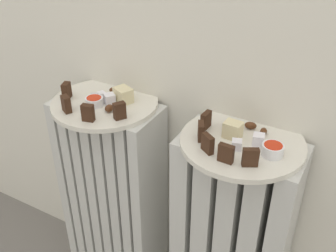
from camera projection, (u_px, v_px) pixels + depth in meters
name	position (u px, v px, depth m)	size (l,w,h in m)	color
radiator_left	(114.00, 201.00, 1.20)	(0.30, 0.15, 0.65)	silver
radiator_right	(230.00, 248.00, 1.05)	(0.30, 0.15, 0.65)	silver
plate_left	(105.00, 103.00, 1.03)	(0.28, 0.28, 0.01)	silver
plate_right	(242.00, 142.00, 0.87)	(0.28, 0.28, 0.01)	silver
dark_cake_slice_left_0	(67.00, 91.00, 1.03)	(0.03, 0.02, 0.04)	#382114
dark_cake_slice_left_1	(66.00, 104.00, 0.96)	(0.03, 0.02, 0.04)	#382114
dark_cake_slice_left_2	(88.00, 113.00, 0.93)	(0.03, 0.02, 0.04)	#382114
dark_cake_slice_left_3	(120.00, 111.00, 0.94)	(0.03, 0.02, 0.04)	#382114
marble_cake_slice_left_0	(123.00, 95.00, 1.01)	(0.04, 0.04, 0.04)	beige
turkish_delight_left_0	(101.00, 95.00, 1.03)	(0.02, 0.02, 0.02)	white
turkish_delight_left_1	(110.00, 99.00, 1.01)	(0.03, 0.03, 0.03)	white
medjool_date_left_0	(109.00, 108.00, 0.97)	(0.03, 0.02, 0.02)	#4C2814
medjool_date_left_1	(114.00, 91.00, 1.05)	(0.03, 0.02, 0.02)	#4C2814
jam_bowl_left	(94.00, 101.00, 1.00)	(0.04, 0.04, 0.02)	white
dark_cake_slice_right_0	(206.00, 120.00, 0.90)	(0.03, 0.01, 0.04)	#382114
dark_cake_slice_right_1	(201.00, 131.00, 0.86)	(0.03, 0.01, 0.04)	#382114
dark_cake_slice_right_2	(208.00, 144.00, 0.82)	(0.03, 0.01, 0.04)	#382114
dark_cake_slice_right_3	(226.00, 153.00, 0.79)	(0.03, 0.01, 0.04)	#382114
dark_cake_slice_right_4	(250.00, 157.00, 0.78)	(0.03, 0.01, 0.04)	#382114
marble_cake_slice_right_0	(233.00, 130.00, 0.87)	(0.04, 0.03, 0.04)	beige
turkish_delight_right_0	(237.00, 145.00, 0.83)	(0.02, 0.02, 0.02)	white
turkish_delight_right_1	(258.00, 140.00, 0.85)	(0.02, 0.02, 0.02)	white
medjool_date_right_0	(227.00, 124.00, 0.91)	(0.03, 0.02, 0.01)	#4C2814
medjool_date_right_1	(263.00, 131.00, 0.88)	(0.02, 0.02, 0.01)	#4C2814
medjool_date_right_2	(251.00, 125.00, 0.90)	(0.03, 0.02, 0.02)	#4C2814
jam_bowl_right	(273.00, 149.00, 0.82)	(0.05, 0.05, 0.02)	white
fork	(92.00, 100.00, 1.02)	(0.06, 0.09, 0.00)	silver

